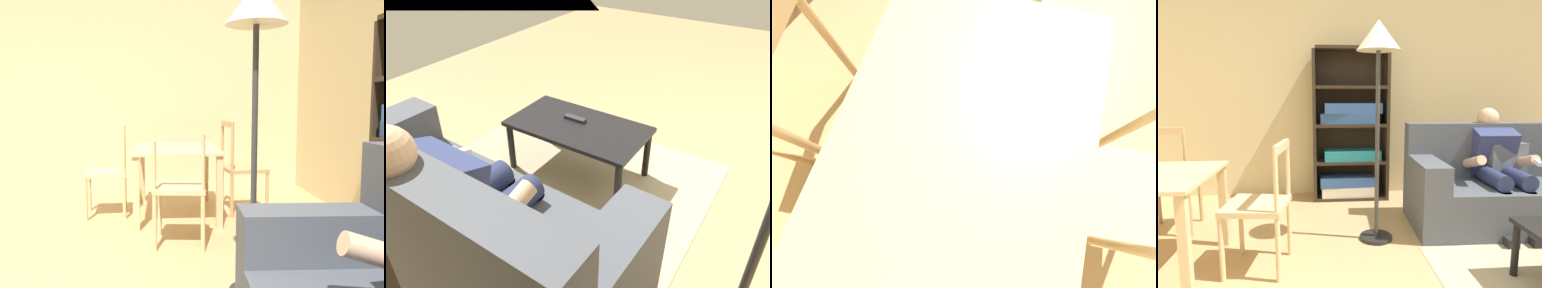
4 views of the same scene
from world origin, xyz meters
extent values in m
cube|color=#D1B27F|center=(-1.81, 1.18, 0.70)|extent=(1.22, 0.87, 0.02)
cube|color=#D1B27F|center=(-1.25, 0.80, 0.34)|extent=(0.06, 0.06, 0.69)
cube|color=#D1B27F|center=(-2.37, 1.56, 0.34)|extent=(0.06, 0.06, 0.69)
cube|color=#D1B27F|center=(-1.25, 1.56, 0.34)|extent=(0.06, 0.06, 0.69)
cube|color=tan|center=(-1.81, 1.91, 0.47)|extent=(0.46, 0.46, 0.04)
cylinder|color=tan|center=(-1.64, 2.12, 0.23)|extent=(0.04, 0.04, 0.47)
cylinder|color=tan|center=(-2.02, 2.08, 0.23)|extent=(0.04, 0.04, 0.47)
cylinder|color=tan|center=(-1.60, 1.75, 0.23)|extent=(0.04, 0.04, 0.47)
cylinder|color=tan|center=(-1.97, 1.70, 0.23)|extent=(0.04, 0.04, 0.47)
cylinder|color=tan|center=(-1.60, 1.75, 0.73)|extent=(0.03, 0.03, 0.51)
cylinder|color=tan|center=(-1.97, 1.70, 0.73)|extent=(0.03, 0.03, 0.51)
cylinder|color=#D1B27F|center=(-1.07, 1.39, 0.24)|extent=(0.04, 0.04, 0.47)
cylinder|color=#D1B27F|center=(-1.10, 1.01, 0.24)|extent=(0.04, 0.04, 0.47)
cylinder|color=#D1B27F|center=(-0.73, 0.97, 0.24)|extent=(0.04, 0.04, 0.47)
cube|color=#D1B27F|center=(-1.81, 0.45, 0.44)|extent=(0.45, 0.45, 0.04)
cylinder|color=#D1B27F|center=(-1.98, 0.24, 0.22)|extent=(0.04, 0.04, 0.44)
cylinder|color=#D1B27F|center=(-1.60, 0.27, 0.22)|extent=(0.04, 0.04, 0.44)
cylinder|color=#D1B27F|center=(-2.01, 0.62, 0.22)|extent=(0.04, 0.04, 0.44)
cylinder|color=#D1B27F|center=(-1.63, 0.65, 0.22)|extent=(0.04, 0.04, 0.44)
cylinder|color=#D1B27F|center=(-2.01, 0.62, 0.70)|extent=(0.03, 0.03, 0.51)
cylinder|color=#D1B27F|center=(-1.63, 0.65, 0.70)|extent=(0.03, 0.03, 0.51)
camera|label=1|loc=(2.27, 1.03, 1.15)|focal=36.40mm
camera|label=2|loc=(0.08, 2.68, 1.78)|focal=35.11mm
camera|label=3|loc=(-2.05, 1.11, 1.46)|focal=22.31mm
camera|label=4|loc=(-0.41, -1.09, 1.26)|focal=30.39mm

